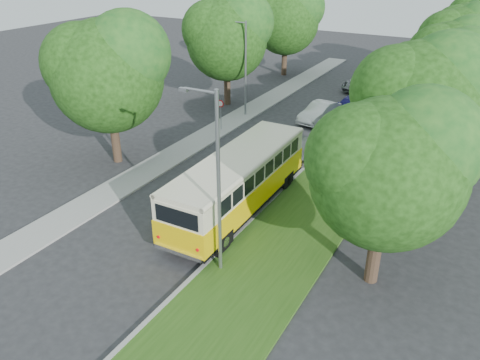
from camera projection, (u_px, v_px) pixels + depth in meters
The scene contains 13 objects.
ground at pixel (175, 218), 24.10m from camera, with size 120.00×120.00×0.00m, color #272729.
curb at pixel (279, 193), 26.39m from camera, with size 0.20×70.00×0.15m, color gray.
grass_verge at pixel (318, 203), 25.37m from camera, with size 4.50×70.00×0.13m, color #284F15.
sidewalk at pixel (161, 163), 30.07m from camera, with size 2.20×70.00×0.12m, color gray.
treeline at pixel (352, 47), 34.08m from camera, with size 24.27×41.91×9.46m.
lamppost_near at pixel (217, 179), 18.36m from camera, with size 1.71×0.16×8.00m.
lamppost_far at pixel (244, 66), 36.77m from camera, with size 1.71×0.16×7.50m.
warning_sign at pixel (221, 109), 34.63m from camera, with size 0.56×0.10×2.50m.
vintage_bus at pixel (238, 184), 24.06m from camera, with size 2.80×10.86×3.23m, color yellow, non-canonical shape.
car_silver at pixel (306, 149), 30.58m from camera, with size 1.52×3.79×1.29m, color #9D9DA1.
car_white at pixel (320, 112), 37.06m from camera, with size 1.57×4.51×1.49m, color silver.
car_blue at pixel (350, 106), 38.61m from camera, with size 1.94×4.76×1.38m, color navy.
car_grey at pixel (363, 82), 45.17m from camera, with size 2.45×5.30×1.47m, color slate.
Camera 1 is at (13.03, -16.36, 12.60)m, focal length 35.00 mm.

